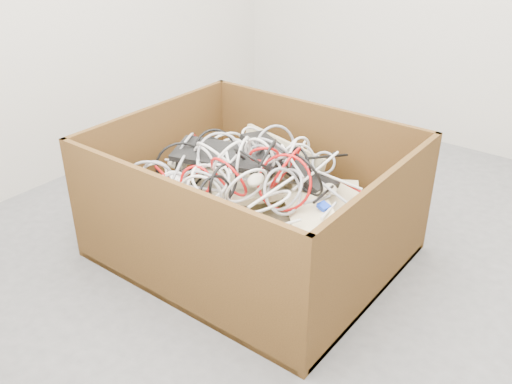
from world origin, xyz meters
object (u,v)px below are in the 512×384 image
Objects in this scene: vga_plug at (324,206)px; power_strip_left at (197,157)px; power_strip_right at (180,196)px; cardboard_box at (250,223)px.

power_strip_left is at bearing -166.80° from vga_plug.
power_strip_left reaches higher than power_strip_right.
power_strip_left reaches higher than vga_plug.
cardboard_box reaches higher than power_strip_right.
cardboard_box is 0.42m from vga_plug.
power_strip_left is at bearing 160.26° from power_strip_right.
vga_plug is at bearing -29.04° from power_strip_left.
cardboard_box is 0.37m from power_strip_right.
cardboard_box is 27.07× the size of vga_plug.
cardboard_box is 4.27× the size of power_strip_right.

